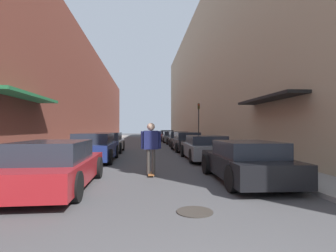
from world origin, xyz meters
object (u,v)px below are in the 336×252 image
parked_car_right_1 (205,148)px  manhole_cover (195,212)px  parked_car_left_0 (55,166)px  parked_car_right_4 (170,137)px  skateboarder (151,143)px  parked_car_right_3 (178,139)px  parked_car_right_5 (167,135)px  parked_car_left_1 (95,148)px  parked_car_right_2 (186,142)px  parked_car_right_0 (245,162)px  parked_car_left_2 (109,143)px  traffic_light (199,120)px

parked_car_right_1 → manhole_cover: (-2.14, -8.18, -0.60)m
parked_car_left_0 → parked_car_right_4: 23.34m
parked_car_right_1 → skateboarder: size_ratio=2.60×
parked_car_right_4 → manhole_cover: size_ratio=6.81×
parked_car_right_1 → parked_car_right_4: size_ratio=0.97×
parked_car_right_4 → skateboarder: (-2.81, -21.00, 0.49)m
parked_car_right_3 → parked_car_right_5: (-0.01, 11.82, 0.01)m
parked_car_left_1 → parked_car_right_1: bearing=1.6°
parked_car_left_1 → parked_car_right_2: parked_car_left_1 is taller
parked_car_right_0 → parked_car_right_2: parked_car_right_2 is taller
parked_car_left_0 → parked_car_left_1: (-0.04, 5.81, 0.05)m
parked_car_right_5 → skateboarder: size_ratio=2.34×
parked_car_left_2 → parked_car_right_0: parked_car_left_2 is taller
parked_car_left_2 → manhole_cover: parked_car_left_2 is taller
parked_car_left_1 → parked_car_right_3: 12.10m
parked_car_right_2 → parked_car_right_3: parked_car_right_2 is taller
manhole_cover → traffic_light: 16.76m
parked_car_left_0 → parked_car_right_1: parked_car_left_0 is taller
parked_car_left_2 → parked_car_right_0: size_ratio=0.92×
parked_car_left_1 → manhole_cover: parked_car_left_1 is taller
parked_car_right_1 → manhole_cover: bearing=-104.6°
parked_car_right_3 → parked_car_right_5: size_ratio=1.10×
parked_car_right_5 → skateboarder: skateboarder is taller
parked_car_left_1 → parked_car_right_2: bearing=44.7°
parked_car_right_0 → traffic_light: 13.70m
parked_car_right_5 → manhole_cover: size_ratio=5.96×
parked_car_right_0 → manhole_cover: size_ratio=6.23×
parked_car_right_3 → parked_car_left_0: bearing=-108.2°
parked_car_left_2 → parked_car_right_3: (5.45, 5.96, -0.01)m
parked_car_left_0 → parked_car_right_5: parked_car_right_5 is taller
parked_car_left_0 → traffic_light: traffic_light is taller
parked_car_left_1 → parked_car_left_2: parked_car_left_1 is taller
parked_car_left_0 → parked_car_right_5: (5.45, 28.41, 0.03)m
parked_car_right_2 → parked_car_right_3: 5.47m
parked_car_right_4 → parked_car_right_2: bearing=-90.3°
parked_car_left_0 → parked_car_right_4: size_ratio=0.94×
parked_car_right_0 → parked_car_right_1: (0.05, 5.47, 0.01)m
traffic_light → parked_car_right_1: bearing=-99.8°
parked_car_right_1 → traffic_light: bearing=80.2°
parked_car_left_0 → parked_car_left_1: parked_car_left_1 is taller
parked_car_left_2 → parked_car_right_4: parked_car_left_2 is taller
parked_car_right_2 → parked_car_right_4: size_ratio=0.93×
parked_car_right_2 → parked_car_left_2: bearing=-174.7°
parked_car_left_1 → manhole_cover: bearing=-67.4°
parked_car_left_1 → skateboarder: (2.62, -4.10, 0.44)m
parked_car_left_0 → parked_car_right_2: bearing=64.4°
parked_car_right_0 → skateboarder: 3.11m
parked_car_left_1 → skateboarder: size_ratio=2.39×
parked_car_right_1 → traffic_light: size_ratio=1.31×
parked_car_right_1 → skateboarder: bearing=-124.0°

